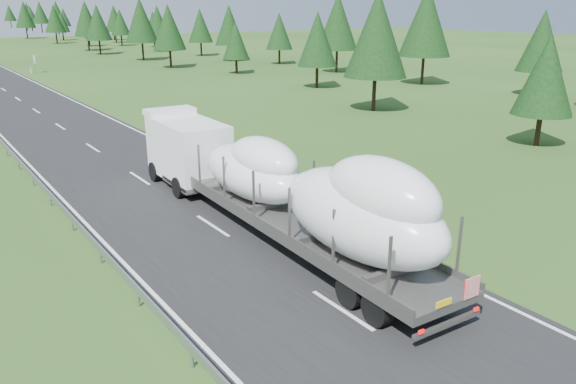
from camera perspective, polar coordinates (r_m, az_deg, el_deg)
ground at (r=18.62m, az=5.50°, el=-11.89°), size 400.00×400.00×0.00m
highway_sign at (r=94.17m, az=-24.36°, el=12.05°), size 0.08×0.90×2.60m
tree_line_right at (r=143.69m, az=-15.21°, el=16.57°), size 27.55×339.73×12.23m
boat_truck at (r=23.36m, az=-1.14°, el=1.12°), size 3.56×21.27×4.81m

